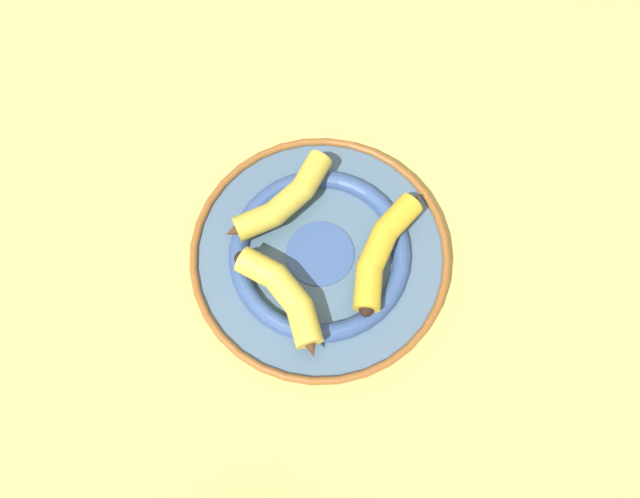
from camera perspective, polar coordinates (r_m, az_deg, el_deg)
name	(u,v)px	position (r m, az deg, el deg)	size (l,w,h in m)	color
ground_plane	(329,247)	(0.91, 0.87, 0.15)	(2.80, 2.80, 0.00)	#E5CC6B
decorative_bowl	(320,254)	(0.89, 0.00, -0.49)	(0.37, 0.37, 0.04)	slate
banana_a	(285,296)	(0.83, -3.19, -4.32)	(0.16, 0.11, 0.04)	yellow
banana_b	(284,201)	(0.88, -3.34, 4.43)	(0.12, 0.17, 0.04)	gold
banana_c	(382,248)	(0.86, 5.73, 0.05)	(0.18, 0.13, 0.04)	gold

